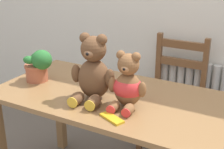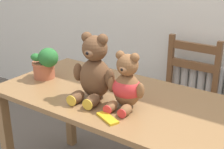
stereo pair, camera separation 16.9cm
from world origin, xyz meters
name	(u,v)px [view 1 (the left image)]	position (x,y,z in m)	size (l,w,h in m)	color
radiator	(191,107)	(0.16, 1.26, 0.33)	(0.56, 0.10, 0.72)	beige
dining_table	(126,114)	(0.00, 0.36, 0.65)	(1.59, 0.72, 0.75)	olive
wooden_chair_behind	(174,98)	(0.07, 1.08, 0.46)	(0.41, 0.39, 0.94)	brown
teddy_bear_left	(93,72)	(-0.17, 0.27, 0.91)	(0.27, 0.27, 0.38)	brown
teddy_bear_right	(128,85)	(0.04, 0.28, 0.87)	(0.21, 0.23, 0.31)	brown
potted_plant	(38,65)	(-0.61, 0.33, 0.86)	(0.19, 0.15, 0.21)	#B25B3D
chocolate_bar	(112,118)	(0.04, 0.10, 0.76)	(0.14, 0.05, 0.01)	gold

